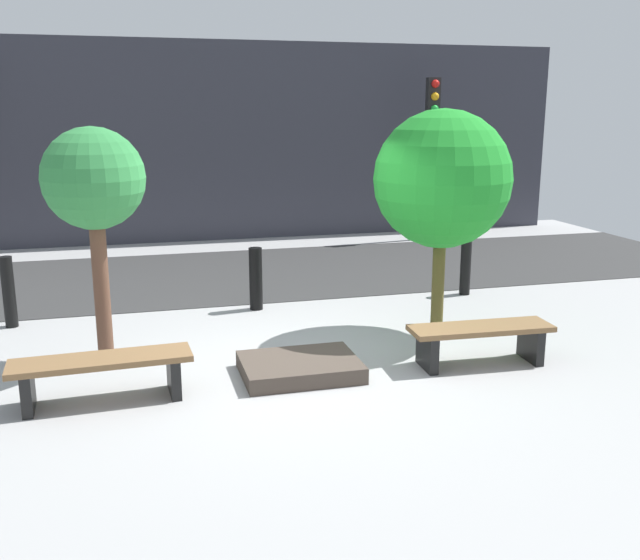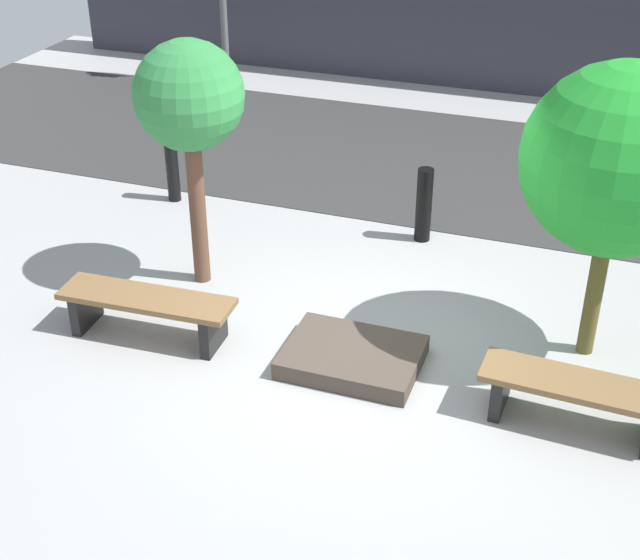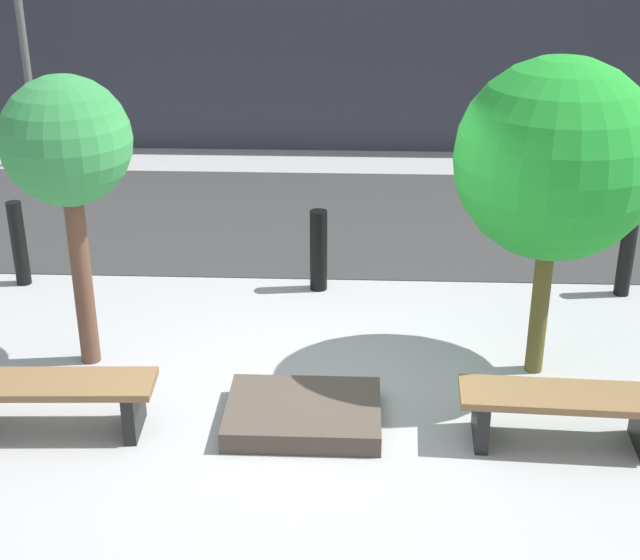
{
  "view_description": "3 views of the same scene",
  "coord_description": "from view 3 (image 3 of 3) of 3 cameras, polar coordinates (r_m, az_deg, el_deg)",
  "views": [
    {
      "loc": [
        -1.68,
        -7.26,
        2.82
      ],
      "look_at": [
        0.42,
        0.56,
        0.87
      ],
      "focal_mm": 40.0,
      "sensor_mm": 36.0,
      "label": 1
    },
    {
      "loc": [
        2.02,
        -6.71,
        4.95
      ],
      "look_at": [
        -0.37,
        -0.02,
        0.79
      ],
      "focal_mm": 50.0,
      "sensor_mm": 36.0,
      "label": 2
    },
    {
      "loc": [
        0.41,
        -6.38,
        4.01
      ],
      "look_at": [
        0.1,
        0.62,
        0.95
      ],
      "focal_mm": 50.0,
      "sensor_mm": 36.0,
      "label": 3
    }
  ],
  "objects": [
    {
      "name": "bollard_center",
      "position": [
        10.05,
        19.01,
        1.41
      ],
      "size": [
        0.16,
        0.16,
        0.87
      ],
      "primitive_type": "cylinder",
      "color": "black",
      "rests_on": "ground"
    },
    {
      "name": "tree_behind_right_bench",
      "position": [
        7.67,
        14.85,
        7.41
      ],
      "size": [
        1.7,
        1.7,
        2.83
      ],
      "color": "brown",
      "rests_on": "ground"
    },
    {
      "name": "planter_bed",
      "position": [
        7.38,
        -1.07,
        -8.55
      ],
      "size": [
        1.26,
        0.95,
        0.18
      ],
      "primitive_type": "cube",
      "color": "#493E35",
      "rests_on": "ground"
    },
    {
      "name": "tree_behind_left_bench",
      "position": [
        7.87,
        -15.9,
        8.23
      ],
      "size": [
        1.11,
        1.11,
        2.65
      ],
      "color": "brown",
      "rests_on": "ground"
    },
    {
      "name": "bench_left",
      "position": [
        7.48,
        -17.13,
        -7.05
      ],
      "size": [
        1.76,
        0.55,
        0.46
      ],
      "rotation": [
        0.0,
        0.0,
        0.05
      ],
      "color": "black",
      "rests_on": "ground"
    },
    {
      "name": "ground_plane",
      "position": [
        7.55,
        -0.99,
        -8.52
      ],
      "size": [
        18.0,
        18.0,
        0.0
      ],
      "primitive_type": "plane",
      "color": "#9F9F9F"
    },
    {
      "name": "building_facade",
      "position": [
        15.05,
        0.99,
        16.35
      ],
      "size": [
        16.2,
        0.5,
        4.24
      ],
      "primitive_type": "cube",
      "color": "#33333D",
      "rests_on": "ground"
    },
    {
      "name": "road_strip",
      "position": [
        11.95,
        0.42,
        3.99
      ],
      "size": [
        18.0,
        4.12,
        0.01
      ],
      "primitive_type": "cube",
      "color": "#333333",
      "rests_on": "ground"
    },
    {
      "name": "bench_right",
      "position": [
        7.26,
        15.31,
        -7.9
      ],
      "size": [
        1.64,
        0.55,
        0.46
      ],
      "rotation": [
        0.0,
        0.0,
        -0.05
      ],
      "color": "black",
      "rests_on": "ground"
    },
    {
      "name": "bollard_far_left",
      "position": [
        10.31,
        -18.72,
        2.23
      ],
      "size": [
        0.16,
        0.16,
        0.95
      ],
      "primitive_type": "cylinder",
      "color": "black",
      "rests_on": "ground"
    },
    {
      "name": "bollard_left",
      "position": [
        9.63,
        -0.09,
        1.9
      ],
      "size": [
        0.19,
        0.19,
        0.9
      ],
      "primitive_type": "cylinder",
      "color": "black",
      "rests_on": "ground"
    }
  ]
}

